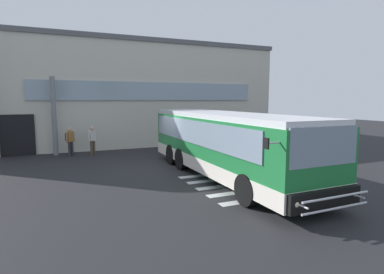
{
  "coord_description": "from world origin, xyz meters",
  "views": [
    {
      "loc": [
        -4.55,
        -14.06,
        3.25
      ],
      "look_at": [
        0.98,
        -0.96,
        1.5
      ],
      "focal_mm": 28.6,
      "sensor_mm": 36.0,
      "label": 1
    }
  ],
  "objects_px": {
    "entry_support_column": "(54,116)",
    "passenger_by_doorway": "(92,139)",
    "bus_main_foreground": "(225,146)",
    "passenger_near_column": "(70,140)"
  },
  "relations": [
    {
      "from": "entry_support_column",
      "to": "passenger_by_doorway",
      "type": "xyz_separation_m",
      "value": [
        2.0,
        -0.83,
        -1.35
      ]
    },
    {
      "from": "bus_main_foreground",
      "to": "passenger_near_column",
      "type": "relative_size",
      "value": 6.53
    },
    {
      "from": "entry_support_column",
      "to": "passenger_by_doorway",
      "type": "relative_size",
      "value": 2.72
    },
    {
      "from": "bus_main_foreground",
      "to": "passenger_by_doorway",
      "type": "height_order",
      "value": "bus_main_foreground"
    },
    {
      "from": "bus_main_foreground",
      "to": "entry_support_column",
      "type": "bearing_deg",
      "value": 128.49
    },
    {
      "from": "passenger_near_column",
      "to": "passenger_by_doorway",
      "type": "height_order",
      "value": "same"
    },
    {
      "from": "entry_support_column",
      "to": "passenger_by_doorway",
      "type": "bearing_deg",
      "value": -22.43
    },
    {
      "from": "passenger_near_column",
      "to": "passenger_by_doorway",
      "type": "relative_size",
      "value": 1.0
    },
    {
      "from": "bus_main_foreground",
      "to": "passenger_near_column",
      "type": "height_order",
      "value": "bus_main_foreground"
    },
    {
      "from": "entry_support_column",
      "to": "passenger_near_column",
      "type": "xyz_separation_m",
      "value": [
        0.78,
        -0.72,
        -1.32
      ]
    }
  ]
}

